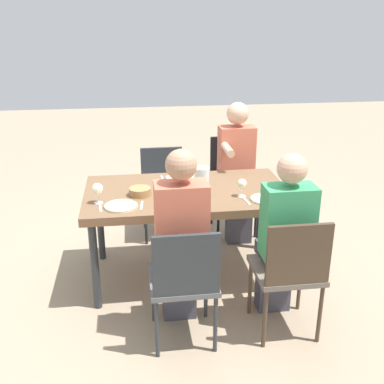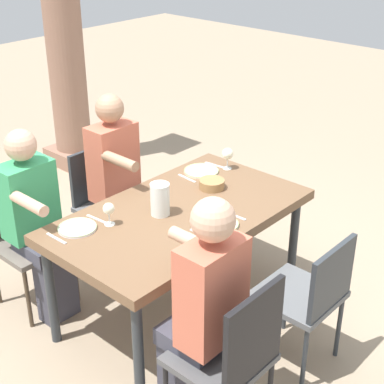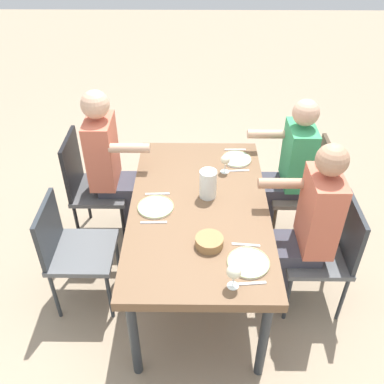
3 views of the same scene
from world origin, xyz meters
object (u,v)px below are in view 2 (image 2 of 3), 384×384
object	(u,v)px
wine_glass_2	(228,154)
wine_glass_0	(109,209)
plate_2	(201,171)
chair_mid_north	(106,198)
diner_woman_green	(202,307)
diner_man_white	(120,181)
chair_mid_south	(310,293)
bread_basket	(212,184)
stone_column_centre	(63,33)
dining_table	(180,221)
chair_west_south	(233,354)
chair_west_north	(24,232)
plate_1	(218,224)
plate_0	(77,228)
water_pitcher	(160,201)
diner_guest_third	(36,221)

from	to	relation	value
wine_glass_2	wine_glass_0	bearing A→B (deg)	179.40
plate_2	wine_glass_2	bearing A→B (deg)	-30.87
chair_mid_north	plate_2	size ratio (longest dim) A/B	3.54
diner_woman_green	diner_man_white	xyz separation A→B (m)	(0.70, 1.40, -0.01)
chair_mid_south	bread_basket	xyz separation A→B (m)	(0.25, 0.94, 0.29)
chair_mid_north	stone_column_centre	world-z (taller)	stone_column_centre
dining_table	wine_glass_2	world-z (taller)	wine_glass_2
chair_west_south	chair_mid_south	xyz separation A→B (m)	(0.71, 0.01, -0.03)
wine_glass_0	chair_mid_north	bearing A→B (deg)	52.26
chair_mid_south	diner_man_white	xyz separation A→B (m)	(-0.00, 1.59, 0.20)
chair_mid_north	bread_basket	world-z (taller)	chair_mid_north
chair_west_north	plate_1	world-z (taller)	chair_west_north
plate_0	bread_basket	size ratio (longest dim) A/B	1.35
wine_glass_0	wine_glass_2	distance (m)	1.09
chair_west_north	stone_column_centre	xyz separation A→B (m)	(1.68, 1.67, 0.82)
diner_woman_green	chair_west_north	bearing A→B (deg)	90.10
plate_0	dining_table	bearing A→B (deg)	-27.40
chair_mid_south	chair_west_south	bearing A→B (deg)	-179.24
diner_man_white	plate_2	bearing A→B (deg)	-47.29
chair_mid_north	stone_column_centre	xyz separation A→B (m)	(0.97, 1.67, 0.84)
diner_woman_green	chair_mid_south	bearing A→B (deg)	-15.18
chair_west_north	plate_0	size ratio (longest dim) A/B	3.90
chair_mid_south	plate_2	distance (m)	1.26
plate_2	chair_west_south	bearing A→B (deg)	-133.21
chair_west_north	plate_2	size ratio (longest dim) A/B	3.62
plate_1	water_pitcher	xyz separation A→B (m)	(-0.13, 0.35, 0.08)
plate_0	chair_mid_north	bearing A→B (deg)	40.28
chair_west_north	bread_basket	bearing A→B (deg)	-40.83
dining_table	wine_glass_0	size ratio (longest dim) A/B	11.43
dining_table	plate_0	distance (m)	0.64
chair_west_south	chair_mid_north	world-z (taller)	chair_west_south
bread_basket	chair_mid_north	bearing A→B (deg)	106.54
diner_man_white	water_pitcher	bearing A→B (deg)	-110.20
chair_west_south	wine_glass_2	bearing A→B (deg)	40.21
chair_west_north	bread_basket	size ratio (longest dim) A/B	5.25
chair_west_north	plate_0	world-z (taller)	chair_west_north
dining_table	plate_0	world-z (taller)	plate_0
diner_guest_third	chair_west_south	bearing A→B (deg)	-89.89
chair_west_south	wine_glass_2	xyz separation A→B (m)	(1.27, 1.07, 0.34)
chair_mid_south	dining_table	bearing A→B (deg)	98.60
diner_man_white	plate_0	world-z (taller)	diner_man_white
chair_mid_north	diner_man_white	xyz separation A→B (m)	(-0.00, -0.18, 0.20)
plate_0	bread_basket	distance (m)	0.97
wine_glass_2	bread_basket	distance (m)	0.35
plate_1	wine_glass_2	distance (m)	0.82
diner_woman_green	bread_basket	xyz separation A→B (m)	(0.95, 0.75, 0.08)
diner_guest_third	wine_glass_2	size ratio (longest dim) A/B	8.10
water_pitcher	chair_mid_north	bearing A→B (deg)	73.68
chair_west_north	diner_guest_third	world-z (taller)	diner_guest_third
chair_mid_south	plate_2	xyz separation A→B (m)	(0.39, 1.16, 0.27)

